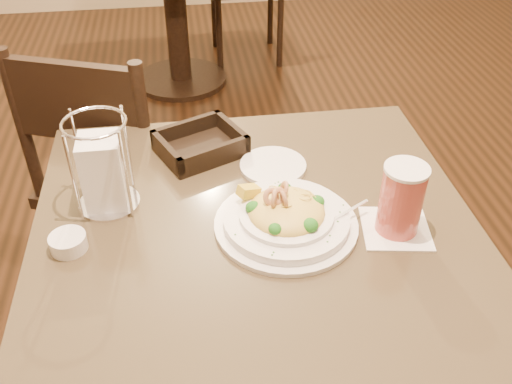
{
  "coord_description": "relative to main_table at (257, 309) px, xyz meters",
  "views": [
    {
      "loc": [
        -0.12,
        -0.85,
        1.51
      ],
      "look_at": [
        0.0,
        0.02,
        0.84
      ],
      "focal_mm": 40.0,
      "sensor_mm": 36.0,
      "label": 1
    }
  ],
  "objects": [
    {
      "name": "side_plate",
      "position": [
        0.07,
        0.21,
        0.24
      ],
      "size": [
        0.17,
        0.17,
        0.01
      ],
      "primitive_type": "cylinder",
      "rotation": [
        0.0,
        0.0,
        -0.15
      ],
      "color": "white",
      "rests_on": "main_table"
    },
    {
      "name": "bread_basket",
      "position": [
        -0.09,
        0.3,
        0.26
      ],
      "size": [
        0.23,
        0.22,
        0.05
      ],
      "rotation": [
        0.0,
        0.0,
        0.43
      ],
      "color": "black",
      "rests_on": "main_table"
    },
    {
      "name": "pasta_bowl",
      "position": [
        0.06,
        0.0,
        0.27
      ],
      "size": [
        0.32,
        0.29,
        0.09
      ],
      "rotation": [
        0.0,
        0.0,
        0.35
      ],
      "color": "white",
      "rests_on": "main_table"
    },
    {
      "name": "drink_glass",
      "position": [
        0.27,
        -0.04,
        0.31
      ],
      "size": [
        0.15,
        0.15,
        0.15
      ],
      "rotation": [
        0.0,
        0.0,
        -0.16
      ],
      "color": "white",
      "rests_on": "main_table"
    },
    {
      "name": "main_table",
      "position": [
        0.0,
        0.0,
        0.0
      ],
      "size": [
        0.9,
        0.9,
        0.76
      ],
      "color": "black",
      "rests_on": "ground"
    },
    {
      "name": "dining_chair_near",
      "position": [
        -0.35,
        0.63,
        -0.02
      ],
      "size": [
        0.54,
        0.54,
        0.93
      ],
      "rotation": [
        0.0,
        0.0,
        2.77
      ],
      "color": "black",
      "rests_on": "ground"
    },
    {
      "name": "butter_ramekin",
      "position": [
        -0.37,
        -0.0,
        0.26
      ],
      "size": [
        0.08,
        0.08,
        0.03
      ],
      "primitive_type": "cylinder",
      "rotation": [
        0.0,
        0.0,
        0.11
      ],
      "color": "white",
      "rests_on": "main_table"
    },
    {
      "name": "napkin_caddy",
      "position": [
        -0.3,
        0.13,
        0.33
      ],
      "size": [
        0.13,
        0.13,
        0.2
      ],
      "rotation": [
        0.0,
        0.0,
        0.29
      ],
      "color": "silver",
      "rests_on": "main_table"
    }
  ]
}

